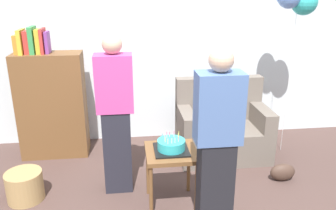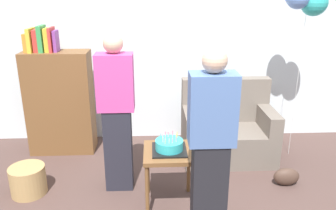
{
  "view_description": "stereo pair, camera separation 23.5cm",
  "coord_description": "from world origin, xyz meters",
  "px_view_note": "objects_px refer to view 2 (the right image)",
  "views": [
    {
      "loc": [
        -0.42,
        -2.52,
        2.04
      ],
      "look_at": [
        -0.04,
        0.6,
        0.95
      ],
      "focal_mm": 36.75,
      "sensor_mm": 36.0,
      "label": 1
    },
    {
      "loc": [
        -0.19,
        -2.54,
        2.04
      ],
      "look_at": [
        -0.04,
        0.6,
        0.95
      ],
      "focal_mm": 36.75,
      "sensor_mm": 36.0,
      "label": 2
    }
  ],
  "objects_px": {
    "birthday_cake": "(169,146)",
    "wicker_basket": "(28,180)",
    "couch": "(227,131)",
    "bookshelf": "(59,100)",
    "side_table": "(169,159)",
    "person_holding_cake": "(211,148)",
    "handbag": "(286,177)",
    "person_blowing_candles": "(117,114)"
  },
  "relations": [
    {
      "from": "bookshelf",
      "to": "birthday_cake",
      "type": "bearing_deg",
      "value": -43.74
    },
    {
      "from": "birthday_cake",
      "to": "person_holding_cake",
      "type": "bearing_deg",
      "value": -57.02
    },
    {
      "from": "bookshelf",
      "to": "person_holding_cake",
      "type": "distance_m",
      "value": 2.38
    },
    {
      "from": "handbag",
      "to": "wicker_basket",
      "type": "bearing_deg",
      "value": -179.42
    },
    {
      "from": "person_blowing_candles",
      "to": "side_table",
      "type": "bearing_deg",
      "value": -43.84
    },
    {
      "from": "couch",
      "to": "person_blowing_candles",
      "type": "distance_m",
      "value": 1.52
    },
    {
      "from": "bookshelf",
      "to": "side_table",
      "type": "distance_m",
      "value": 1.84
    },
    {
      "from": "person_blowing_candles",
      "to": "wicker_basket",
      "type": "xyz_separation_m",
      "value": [
        -0.93,
        -0.09,
        -0.68
      ]
    },
    {
      "from": "couch",
      "to": "birthday_cake",
      "type": "bearing_deg",
      "value": -127.76
    },
    {
      "from": "couch",
      "to": "person_holding_cake",
      "type": "height_order",
      "value": "person_holding_cake"
    },
    {
      "from": "person_holding_cake",
      "to": "side_table",
      "type": "bearing_deg",
      "value": -44.65
    },
    {
      "from": "couch",
      "to": "handbag",
      "type": "xyz_separation_m",
      "value": [
        0.51,
        -0.71,
        -0.24
      ]
    },
    {
      "from": "birthday_cake",
      "to": "person_blowing_candles",
      "type": "xyz_separation_m",
      "value": [
        -0.51,
        0.35,
        0.2
      ]
    },
    {
      "from": "side_table",
      "to": "person_holding_cake",
      "type": "relative_size",
      "value": 0.36
    },
    {
      "from": "person_blowing_candles",
      "to": "person_holding_cake",
      "type": "relative_size",
      "value": 1.0
    },
    {
      "from": "bookshelf",
      "to": "birthday_cake",
      "type": "distance_m",
      "value": 1.83
    },
    {
      "from": "couch",
      "to": "birthday_cake",
      "type": "height_order",
      "value": "couch"
    },
    {
      "from": "couch",
      "to": "side_table",
      "type": "xyz_separation_m",
      "value": [
        -0.77,
        -0.99,
        0.16
      ]
    },
    {
      "from": "person_holding_cake",
      "to": "handbag",
      "type": "height_order",
      "value": "person_holding_cake"
    },
    {
      "from": "couch",
      "to": "handbag",
      "type": "relative_size",
      "value": 3.93
    },
    {
      "from": "couch",
      "to": "person_blowing_candles",
      "type": "height_order",
      "value": "person_blowing_candles"
    },
    {
      "from": "couch",
      "to": "person_holding_cake",
      "type": "bearing_deg",
      "value": -107.71
    },
    {
      "from": "couch",
      "to": "person_holding_cake",
      "type": "distance_m",
      "value": 1.61
    },
    {
      "from": "birthday_cake",
      "to": "wicker_basket",
      "type": "height_order",
      "value": "birthday_cake"
    },
    {
      "from": "birthday_cake",
      "to": "person_blowing_candles",
      "type": "relative_size",
      "value": 0.2
    },
    {
      "from": "person_blowing_candles",
      "to": "wicker_basket",
      "type": "relative_size",
      "value": 4.53
    },
    {
      "from": "person_blowing_candles",
      "to": "handbag",
      "type": "relative_size",
      "value": 5.82
    },
    {
      "from": "wicker_basket",
      "to": "birthday_cake",
      "type": "bearing_deg",
      "value": -10.12
    },
    {
      "from": "couch",
      "to": "side_table",
      "type": "height_order",
      "value": "couch"
    },
    {
      "from": "person_blowing_candles",
      "to": "handbag",
      "type": "bearing_deg",
      "value": -11.66
    },
    {
      "from": "wicker_basket",
      "to": "handbag",
      "type": "height_order",
      "value": "wicker_basket"
    },
    {
      "from": "side_table",
      "to": "person_blowing_candles",
      "type": "bearing_deg",
      "value": 145.91
    },
    {
      "from": "birthday_cake",
      "to": "bookshelf",
      "type": "bearing_deg",
      "value": 136.26
    },
    {
      "from": "couch",
      "to": "wicker_basket",
      "type": "height_order",
      "value": "couch"
    },
    {
      "from": "bookshelf",
      "to": "person_blowing_candles",
      "type": "relative_size",
      "value": 0.99
    },
    {
      "from": "birthday_cake",
      "to": "handbag",
      "type": "bearing_deg",
      "value": 12.57
    },
    {
      "from": "handbag",
      "to": "birthday_cake",
      "type": "bearing_deg",
      "value": -167.43
    },
    {
      "from": "birthday_cake",
      "to": "handbag",
      "type": "relative_size",
      "value": 1.14
    },
    {
      "from": "side_table",
      "to": "birthday_cake",
      "type": "relative_size",
      "value": 1.83
    },
    {
      "from": "bookshelf",
      "to": "handbag",
      "type": "bearing_deg",
      "value": -20.61
    },
    {
      "from": "bookshelf",
      "to": "handbag",
      "type": "height_order",
      "value": "bookshelf"
    },
    {
      "from": "handbag",
      "to": "side_table",
      "type": "bearing_deg",
      "value": -167.42
    }
  ]
}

